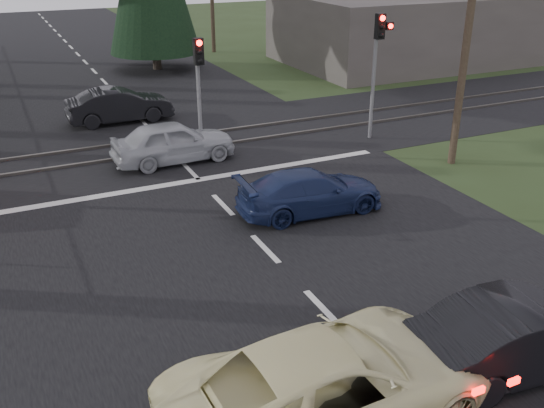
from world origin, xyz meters
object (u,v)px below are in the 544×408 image
utility_pole_near (469,23)px  dark_car_far (120,105)px  cream_coupe (330,382)px  traffic_signal_center (199,76)px  dark_hatchback (527,334)px  traffic_signal_right (378,52)px  silver_car (173,142)px  blue_sedan (310,192)px

utility_pole_near → dark_car_far: 14.20m
cream_coupe → dark_car_far: cream_coupe is taller
traffic_signal_center → cream_coupe: traffic_signal_center is taller
cream_coupe → dark_hatchback: 3.91m
traffic_signal_center → cream_coupe: 13.86m
traffic_signal_right → dark_car_far: (-8.38, 6.45, -2.60)m
traffic_signal_right → utility_pole_near: size_ratio=0.52×
traffic_signal_center → dark_hatchback: traffic_signal_center is taller
cream_coupe → dark_car_far: (0.67, 18.73, -0.06)m
traffic_signal_center → utility_pole_near: (7.50, -4.68, 1.92)m
traffic_signal_right → dark_hatchback: traffic_signal_right is taller
traffic_signal_right → silver_car: (-7.75, 0.75, -2.59)m
utility_pole_near → dark_car_far: (-9.33, 9.93, -4.01)m
traffic_signal_right → traffic_signal_center: traffic_signal_right is taller
dark_hatchback → traffic_signal_right: bearing=-17.0°
silver_car → dark_car_far: size_ratio=0.98×
cream_coupe → utility_pole_near: bearing=-51.0°
blue_sedan → dark_car_far: (-2.93, 11.41, 0.09)m
traffic_signal_right → dark_hatchback: 13.87m
traffic_signal_center → dark_car_far: (-1.83, 5.25, -2.10)m
cream_coupe → dark_hatchback: bearing=-97.3°
traffic_signal_center → dark_hatchback: (1.39, -13.82, -2.09)m
cream_coupe → dark_car_far: size_ratio=1.28×
traffic_signal_center → blue_sedan: bearing=-79.9°
utility_pole_near → traffic_signal_center: bearing=148.0°
dark_hatchback → silver_car: bearing=16.2°
blue_sedan → dark_hatchback: bearing=-174.9°
cream_coupe → silver_car: 13.09m
dark_car_far → utility_pole_near: bearing=-137.1°
cream_coupe → dark_hatchback: size_ratio=1.26×
dark_car_far → traffic_signal_center: bearing=-161.0°
traffic_signal_center → utility_pole_near: bearing=-32.0°
utility_pole_near → cream_coupe: 13.90m
dark_hatchback → cream_coupe: bearing=90.3°
traffic_signal_right → dark_hatchback: (-5.15, -12.61, -2.60)m
traffic_signal_right → cream_coupe: (-9.05, -12.28, -2.55)m
silver_car → blue_sedan: size_ratio=1.00×
cream_coupe → traffic_signal_right: bearing=-38.7°
utility_pole_near → cream_coupe: (-10.00, -8.80, -3.96)m
utility_pole_near → silver_car: (-8.70, 4.22, -4.00)m
silver_car → traffic_signal_center: bearing=-71.1°
blue_sedan → cream_coupe: bearing=156.7°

